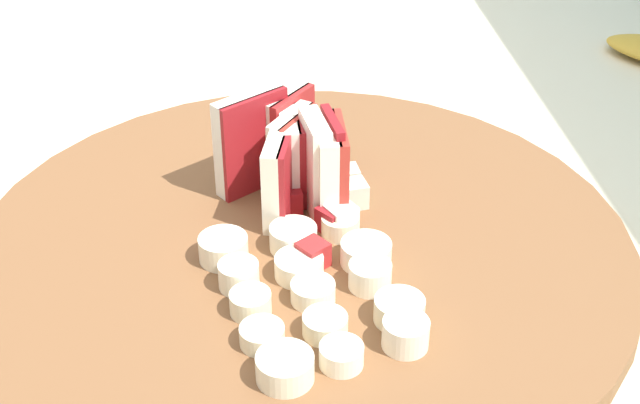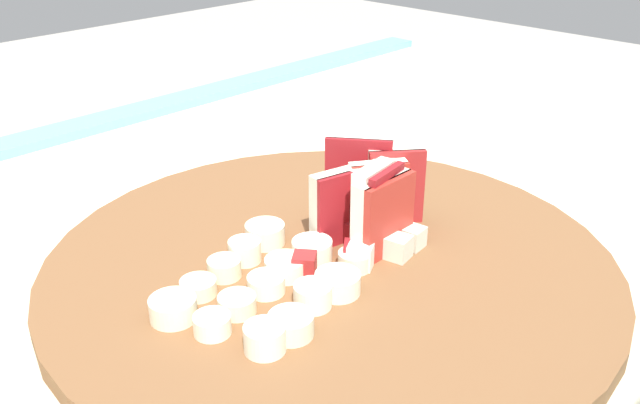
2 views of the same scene
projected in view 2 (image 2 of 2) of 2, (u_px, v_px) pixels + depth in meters
cutting_board at (330, 265)px, 0.49m from camera, size 0.39×0.39×0.01m
apple_wedge_fan at (373, 198)px, 0.50m from camera, size 0.10×0.08×0.06m
apple_dice_pile at (364, 247)px, 0.48m from camera, size 0.10×0.06×0.02m
banana_slice_rows at (270, 281)px, 0.44m from camera, size 0.14×0.12×0.02m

